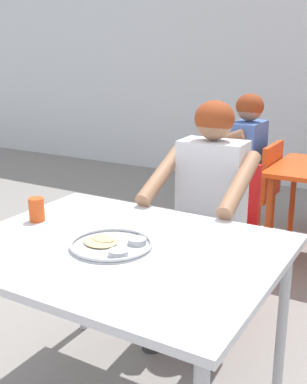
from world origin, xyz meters
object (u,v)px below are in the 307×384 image
at_px(table_foreground, 120,262).
at_px(diner_foreground, 205,200).
at_px(drinking_cup, 37,209).
at_px(chair_red_left, 256,187).
at_px(chair_foreground, 219,229).
at_px(patron_background, 235,156).
at_px(thali_tray, 113,244).

relative_size(table_foreground, diner_foreground, 0.97).
xyz_separation_m(drinking_cup, chair_red_left, (0.36, 1.92, -0.32)).
height_order(chair_foreground, diner_foreground, diner_foreground).
distance_m(drinking_cup, chair_foreground, 1.09).
relative_size(drinking_cup, patron_background, 0.09).
height_order(table_foreground, diner_foreground, diner_foreground).
bearing_deg(table_foreground, chair_red_left, 93.13).
bearing_deg(table_foreground, drinking_cup, 174.27).
bearing_deg(drinking_cup, table_foreground, -5.73).
height_order(thali_tray, patron_background, patron_background).
bearing_deg(chair_red_left, table_foreground, -86.87).
height_order(table_foreground, chair_red_left, chair_red_left).
distance_m(table_foreground, chair_foreground, 0.99).
xyz_separation_m(thali_tray, drinking_cup, (-0.46, 0.08, 0.04)).
relative_size(thali_tray, chair_foreground, 0.36).
bearing_deg(patron_background, drinking_cup, -95.30).
height_order(chair_red_left, patron_background, patron_background).
distance_m(table_foreground, drinking_cup, 0.49).
distance_m(thali_tray, chair_red_left, 2.02).
distance_m(table_foreground, patron_background, 2.00).
xyz_separation_m(chair_red_left, patron_background, (-0.18, 0.02, 0.21)).
xyz_separation_m(thali_tray, diner_foreground, (0.03, 0.78, -0.03)).
relative_size(thali_tray, drinking_cup, 3.05).
xyz_separation_m(table_foreground, diner_foreground, (0.02, 0.75, 0.05)).
distance_m(chair_red_left, patron_background, 0.28).
xyz_separation_m(table_foreground, chair_red_left, (-0.11, 1.97, -0.19)).
distance_m(chair_foreground, patron_background, 1.07).
height_order(drinking_cup, chair_red_left, drinking_cup).
bearing_deg(patron_background, diner_foreground, -75.99).
height_order(thali_tray, chair_foreground, chair_foreground).
distance_m(drinking_cup, patron_background, 1.95).
relative_size(table_foreground, drinking_cup, 11.53).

